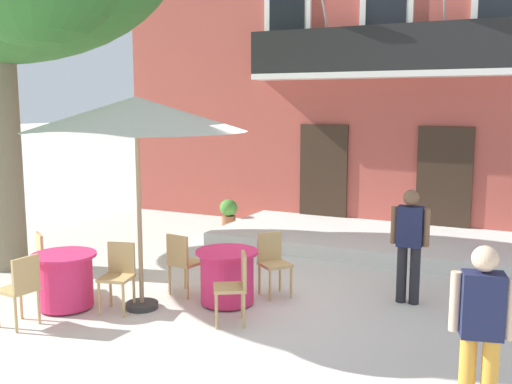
{
  "coord_description": "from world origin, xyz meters",
  "views": [
    {
      "loc": [
        3.94,
        -7.41,
        2.76
      ],
      "look_at": [
        -0.3,
        1.28,
        1.3
      ],
      "focal_mm": 41.24,
      "sensor_mm": 36.0,
      "label": 1
    }
  ],
  "objects_px": {
    "cafe_chair_near_tree_2": "(21,286)",
    "pedestrian_mid_plaza": "(481,327)",
    "cafe_chair_middle_1": "(182,260)",
    "cafe_chair_near_tree_1": "(48,258)",
    "cafe_chair_middle_2": "(236,283)",
    "ground_planter_left": "(229,212)",
    "cafe_chair_middle_0": "(273,259)",
    "cafe_table_near_tree": "(65,280)",
    "pedestrian_near_entrance": "(410,240)",
    "cafe_umbrella": "(136,115)",
    "cafe_table_middle": "(227,276)",
    "cafe_chair_near_tree_0": "(119,272)"
  },
  "relations": [
    {
      "from": "cafe_table_middle",
      "to": "pedestrian_near_entrance",
      "type": "xyz_separation_m",
      "value": [
        2.24,
        1.14,
        0.51
      ]
    },
    {
      "from": "cafe_table_middle",
      "to": "pedestrian_mid_plaza",
      "type": "height_order",
      "value": "pedestrian_mid_plaza"
    },
    {
      "from": "cafe_chair_near_tree_2",
      "to": "cafe_chair_middle_2",
      "type": "bearing_deg",
      "value": 28.55
    },
    {
      "from": "cafe_table_near_tree",
      "to": "cafe_umbrella",
      "type": "distance_m",
      "value": 2.45
    },
    {
      "from": "cafe_umbrella",
      "to": "ground_planter_left",
      "type": "distance_m",
      "value": 5.77
    },
    {
      "from": "cafe_chair_near_tree_1",
      "to": "pedestrian_mid_plaza",
      "type": "distance_m",
      "value": 6.1
    },
    {
      "from": "cafe_chair_middle_0",
      "to": "cafe_chair_middle_2",
      "type": "height_order",
      "value": "same"
    },
    {
      "from": "cafe_table_near_tree",
      "to": "cafe_chair_middle_1",
      "type": "xyz_separation_m",
      "value": [
        1.14,
        1.15,
        0.14
      ]
    },
    {
      "from": "ground_planter_left",
      "to": "cafe_umbrella",
      "type": "bearing_deg",
      "value": -74.19
    },
    {
      "from": "cafe_table_middle",
      "to": "ground_planter_left",
      "type": "relative_size",
      "value": 1.34
    },
    {
      "from": "cafe_chair_near_tree_2",
      "to": "cafe_chair_middle_0",
      "type": "xyz_separation_m",
      "value": [
        2.28,
        2.5,
        0.0
      ]
    },
    {
      "from": "cafe_chair_near_tree_1",
      "to": "cafe_chair_middle_2",
      "type": "bearing_deg",
      "value": 2.93
    },
    {
      "from": "cafe_chair_near_tree_1",
      "to": "cafe_umbrella",
      "type": "xyz_separation_m",
      "value": [
        1.6,
        0.09,
        2.08
      ]
    },
    {
      "from": "cafe_table_middle",
      "to": "cafe_chair_middle_0",
      "type": "relative_size",
      "value": 0.95
    },
    {
      "from": "cafe_chair_near_tree_0",
      "to": "cafe_chair_middle_1",
      "type": "xyz_separation_m",
      "value": [
        0.43,
        0.89,
        0.0
      ]
    },
    {
      "from": "cafe_table_middle",
      "to": "cafe_chair_middle_1",
      "type": "distance_m",
      "value": 0.77
    },
    {
      "from": "cafe_chair_middle_1",
      "to": "pedestrian_mid_plaza",
      "type": "distance_m",
      "value": 4.6
    },
    {
      "from": "cafe_chair_middle_0",
      "to": "cafe_table_middle",
      "type": "bearing_deg",
      "value": -122.54
    },
    {
      "from": "pedestrian_near_entrance",
      "to": "pedestrian_mid_plaza",
      "type": "relative_size",
      "value": 1.0
    },
    {
      "from": "cafe_umbrella",
      "to": "cafe_chair_near_tree_0",
      "type": "bearing_deg",
      "value": -140.8
    },
    {
      "from": "cafe_table_near_tree",
      "to": "pedestrian_near_entrance",
      "type": "distance_m",
      "value": 4.74
    },
    {
      "from": "cafe_table_middle",
      "to": "cafe_chair_middle_2",
      "type": "xyz_separation_m",
      "value": [
        0.45,
        -0.6,
        0.14
      ]
    },
    {
      "from": "cafe_chair_near_tree_0",
      "to": "cafe_chair_near_tree_2",
      "type": "distance_m",
      "value": 1.23
    },
    {
      "from": "cafe_table_middle",
      "to": "ground_planter_left",
      "type": "bearing_deg",
      "value": 118.42
    },
    {
      "from": "cafe_table_near_tree",
      "to": "pedestrian_mid_plaza",
      "type": "xyz_separation_m",
      "value": [
        5.33,
        -0.69,
        0.51
      ]
    },
    {
      "from": "cafe_chair_near_tree_1",
      "to": "cafe_chair_middle_2",
      "type": "xyz_separation_m",
      "value": [
        3.01,
        0.15,
        0.0
      ]
    },
    {
      "from": "cafe_chair_middle_2",
      "to": "cafe_table_middle",
      "type": "bearing_deg",
      "value": 127.03
    },
    {
      "from": "pedestrian_near_entrance",
      "to": "cafe_chair_middle_2",
      "type": "bearing_deg",
      "value": -135.78
    },
    {
      "from": "cafe_chair_middle_0",
      "to": "cafe_umbrella",
      "type": "bearing_deg",
      "value": -136.19
    },
    {
      "from": "cafe_umbrella",
      "to": "cafe_chair_middle_0",
      "type": "bearing_deg",
      "value": 43.81
    },
    {
      "from": "ground_planter_left",
      "to": "cafe_table_near_tree",
      "type": "bearing_deg",
      "value": -84.76
    },
    {
      "from": "cafe_umbrella",
      "to": "pedestrian_mid_plaza",
      "type": "distance_m",
      "value": 4.85
    },
    {
      "from": "cafe_table_near_tree",
      "to": "pedestrian_near_entrance",
      "type": "xyz_separation_m",
      "value": [
        4.14,
        2.26,
        0.51
      ]
    },
    {
      "from": "cafe_chair_near_tree_2",
      "to": "cafe_chair_middle_1",
      "type": "bearing_deg",
      "value": 59.49
    },
    {
      "from": "cafe_table_near_tree",
      "to": "ground_planter_left",
      "type": "distance_m",
      "value": 5.58
    },
    {
      "from": "cafe_chair_near_tree_0",
      "to": "cafe_table_middle",
      "type": "relative_size",
      "value": 1.05
    },
    {
      "from": "cafe_chair_middle_1",
      "to": "cafe_umbrella",
      "type": "distance_m",
      "value": 2.21
    },
    {
      "from": "cafe_chair_near_tree_2",
      "to": "pedestrian_mid_plaza",
      "type": "height_order",
      "value": "pedestrian_mid_plaza"
    },
    {
      "from": "cafe_chair_near_tree_1",
      "to": "pedestrian_near_entrance",
      "type": "xyz_separation_m",
      "value": [
        4.8,
        1.9,
        0.37
      ]
    },
    {
      "from": "cafe_chair_near_tree_2",
      "to": "pedestrian_near_entrance",
      "type": "xyz_separation_m",
      "value": [
        4.12,
        3.01,
        0.37
      ]
    },
    {
      "from": "pedestrian_mid_plaza",
      "to": "pedestrian_near_entrance",
      "type": "bearing_deg",
      "value": 112.09
    },
    {
      "from": "cafe_chair_middle_0",
      "to": "ground_planter_left",
      "type": "bearing_deg",
      "value": 126.43
    },
    {
      "from": "cafe_chair_middle_0",
      "to": "cafe_chair_middle_2",
      "type": "xyz_separation_m",
      "value": [
        0.05,
        -1.24,
        0.0
      ]
    },
    {
      "from": "cafe_chair_near_tree_1",
      "to": "cafe_table_middle",
      "type": "distance_m",
      "value": 2.67
    },
    {
      "from": "ground_planter_left",
      "to": "cafe_chair_middle_0",
      "type": "bearing_deg",
      "value": -53.57
    },
    {
      "from": "cafe_umbrella",
      "to": "cafe_chair_middle_2",
      "type": "bearing_deg",
      "value": 2.77
    },
    {
      "from": "ground_planter_left",
      "to": "cafe_table_middle",
      "type": "bearing_deg",
      "value": -61.58
    },
    {
      "from": "cafe_table_near_tree",
      "to": "cafe_chair_middle_2",
      "type": "xyz_separation_m",
      "value": [
        2.35,
        0.51,
        0.14
      ]
    },
    {
      "from": "cafe_chair_near_tree_1",
      "to": "cafe_umbrella",
      "type": "bearing_deg",
      "value": 3.08
    },
    {
      "from": "pedestrian_mid_plaza",
      "to": "cafe_table_near_tree",
      "type": "bearing_deg",
      "value": 172.59
    }
  ]
}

